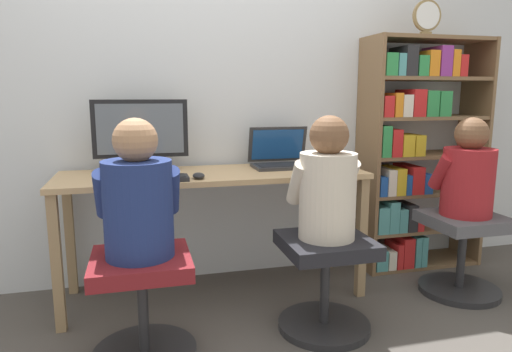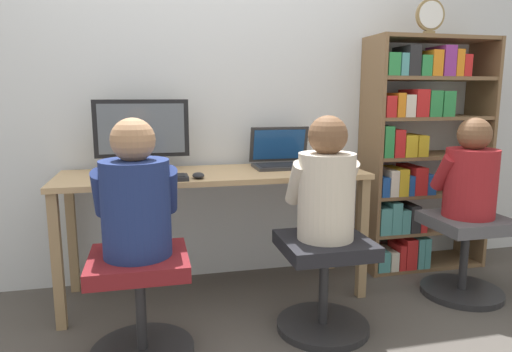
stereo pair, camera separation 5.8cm
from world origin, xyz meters
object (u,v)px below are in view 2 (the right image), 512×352
object	(u,v)px
desk_clock	(430,16)
person_near_shelf	(471,175)
office_chair_left	(140,298)
person_at_laptop	(326,186)
laptop	(283,159)
bookshelf	(415,155)
office_chair_side	(465,250)
office_chair_right	(324,277)
person_at_monitor	(136,198)
desktop_monitor	(142,133)
keyboard	(145,179)

from	to	relation	value
desk_clock	person_near_shelf	size ratio (longest dim) A/B	0.37
office_chair_left	person_at_laptop	bearing A→B (deg)	2.44
laptop	desk_clock	bearing A→B (deg)	-3.19
bookshelf	office_chair_side	world-z (taller)	bookshelf
office_chair_right	person_at_monitor	xyz separation A→B (m)	(-0.90, -0.03, 0.47)
office_chair_side	desktop_monitor	bearing A→B (deg)	165.13
office_chair_left	bookshelf	bearing A→B (deg)	21.61
office_chair_right	person_near_shelf	bearing A→B (deg)	11.77
laptop	person_near_shelf	size ratio (longest dim) A/B	0.66
office_chair_right	office_chair_left	bearing A→B (deg)	-177.82
office_chair_left	laptop	bearing A→B (deg)	38.25
person_at_laptop	desktop_monitor	bearing A→B (deg)	141.91
office_chair_side	person_near_shelf	xyz separation A→B (m)	(0.00, 0.00, 0.45)
office_chair_right	person_at_monitor	bearing A→B (deg)	-178.09
office_chair_right	keyboard	bearing A→B (deg)	157.14
desktop_monitor	office_chair_side	xyz separation A→B (m)	(1.84, -0.49, -0.69)
desk_clock	office_chair_side	size ratio (longest dim) A/B	0.44
desk_clock	office_chair_side	xyz separation A→B (m)	(0.07, -0.40, -1.39)
desktop_monitor	desk_clock	size ratio (longest dim) A/B	2.53
person_at_laptop	office_chair_side	world-z (taller)	person_at_laptop
person_at_laptop	office_chair_left	bearing A→B (deg)	-177.56
keyboard	person_near_shelf	distance (m)	1.84
desktop_monitor	desk_clock	distance (m)	1.91
office_chair_left	desk_clock	distance (m)	2.37
person_near_shelf	office_chair_left	bearing A→B (deg)	-172.80
keyboard	office_chair_side	size ratio (longest dim) A/B	0.91
office_chair_right	bookshelf	size ratio (longest dim) A/B	0.31
keyboard	person_at_monitor	world-z (taller)	person_at_monitor
person_near_shelf	keyboard	bearing A→B (deg)	174.99
office_chair_left	person_near_shelf	xyz separation A→B (m)	(1.87, 0.24, 0.45)
person_at_laptop	desk_clock	bearing A→B (deg)	33.51
office_chair_left	office_chair_right	xyz separation A→B (m)	(0.90, 0.03, 0.00)
laptop	office_chair_left	bearing A→B (deg)	-141.75
office_chair_left	person_at_monitor	size ratio (longest dim) A/B	0.80
laptop	office_chair_side	world-z (taller)	laptop
office_chair_right	person_near_shelf	size ratio (longest dim) A/B	0.84
desktop_monitor	person_at_laptop	xyz separation A→B (m)	(0.87, -0.68, -0.22)
office_chair_right	person_at_laptop	size ratio (longest dim) A/B	0.80
bookshelf	laptop	bearing A→B (deg)	-178.42
office_chair_right	person_near_shelf	xyz separation A→B (m)	(0.97, 0.20, 0.45)
person_at_monitor	office_chair_side	xyz separation A→B (m)	(1.87, 0.23, -0.47)
person_at_laptop	desk_clock	size ratio (longest dim) A/B	2.84
keyboard	person_at_laptop	distance (m)	0.93
desk_clock	laptop	bearing A→B (deg)	176.81
office_chair_right	laptop	bearing A→B (deg)	92.27
keyboard	desk_clock	distance (m)	2.00
office_chair_side	keyboard	bearing A→B (deg)	174.87
bookshelf	keyboard	bearing A→B (deg)	-169.78
desk_clock	bookshelf	bearing A→B (deg)	90.02
laptop	office_chair_left	world-z (taller)	laptop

